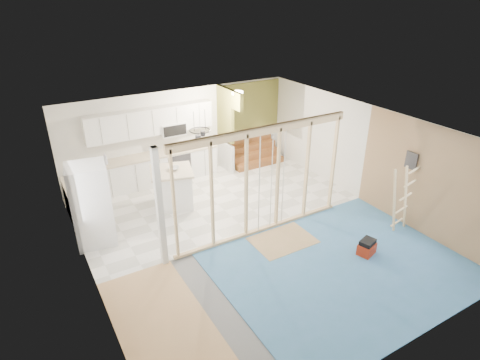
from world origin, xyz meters
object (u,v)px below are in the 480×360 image
fridge (92,205)px  ladder (401,199)px  toolbox (367,248)px  island (173,188)px

fridge → ladder: size_ratio=1.12×
toolbox → ladder: ladder is taller
fridge → ladder: bearing=-18.4°
island → toolbox: (2.76, -4.13, -0.33)m
fridge → island: 2.26m
island → toolbox: island is taller
island → toolbox: bearing=-39.6°
fridge → ladder: 6.91m
fridge → toolbox: fridge is taller
fridge → island: (2.11, 0.69, -0.44)m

